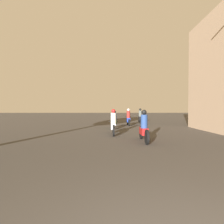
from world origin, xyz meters
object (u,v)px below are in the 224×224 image
Objects in this scene: motorcycle_green at (114,121)px; motorcycle_blue at (128,119)px; motorcycle_red at (144,129)px; motorcycle_black at (140,117)px; motorcycle_silver at (113,124)px.

motorcycle_green is 1.01× the size of motorcycle_blue.
motorcycle_red is 5.59m from motorcycle_green.
motorcycle_green is 0.97× the size of motorcycle_black.
motorcycle_red is 7.96m from motorcycle_blue.
motorcycle_silver is 5.87m from motorcycle_blue.
motorcycle_silver is 1.13× the size of motorcycle_blue.
motorcycle_green is at bearing 105.54° from motorcycle_red.
motorcycle_black reaches higher than motorcycle_blue.
motorcycle_black is (2.87, 4.82, 0.06)m from motorcycle_green.
motorcycle_black is at bearing 58.41° from motorcycle_green.
motorcycle_red is at bearing -56.48° from motorcycle_silver.
motorcycle_blue reaches higher than motorcycle_red.
motorcycle_black is at bearing 83.38° from motorcycle_red.
motorcycle_blue is (1.36, 2.52, 0.05)m from motorcycle_green.
motorcycle_silver is at bearing -93.33° from motorcycle_green.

